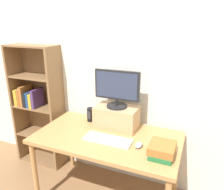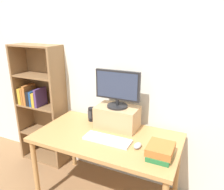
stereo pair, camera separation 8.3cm
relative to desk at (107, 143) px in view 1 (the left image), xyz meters
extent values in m
cube|color=silver|center=(0.00, 0.47, 0.64)|extent=(7.00, 0.08, 2.60)
cube|color=#B7844C|center=(0.00, 0.00, 0.06)|extent=(1.39, 0.76, 0.04)
cylinder|color=#B7844C|center=(-0.64, -0.33, -0.31)|extent=(0.05, 0.05, 0.70)
cylinder|color=#B7844C|center=(-0.64, 0.33, -0.31)|extent=(0.05, 0.05, 0.70)
cylinder|color=#B7844C|center=(0.64, 0.33, -0.31)|extent=(0.05, 0.05, 0.70)
cube|color=olive|center=(-1.38, 0.29, 0.10)|extent=(0.03, 0.28, 1.53)
cube|color=olive|center=(-0.78, 0.29, 0.10)|extent=(0.03, 0.28, 1.53)
cube|color=olive|center=(-1.08, 0.42, 0.10)|extent=(0.63, 0.01, 1.53)
cube|color=olive|center=(-1.08, 0.29, -0.65)|extent=(0.57, 0.27, 0.02)
cube|color=olive|center=(-1.08, 0.29, -0.27)|extent=(0.57, 0.27, 0.02)
cube|color=olive|center=(-1.08, 0.29, 0.11)|extent=(0.57, 0.27, 0.02)
cube|color=olive|center=(-1.08, 0.29, 0.50)|extent=(0.57, 0.27, 0.02)
cube|color=olive|center=(-1.08, 0.29, 0.86)|extent=(0.57, 0.27, 0.02)
cube|color=gold|center=(-1.31, 0.26, 0.23)|extent=(0.05, 0.20, 0.20)
cube|color=#AD662D|center=(-1.27, 0.26, 0.23)|extent=(0.03, 0.20, 0.21)
cube|color=#AD662D|center=(-1.23, 0.26, 0.25)|extent=(0.04, 0.20, 0.25)
cube|color=black|center=(-1.18, 0.26, 0.22)|extent=(0.05, 0.20, 0.18)
cube|color=navy|center=(-1.13, 0.26, 0.22)|extent=(0.03, 0.20, 0.19)
cube|color=gold|center=(-1.09, 0.26, 0.21)|extent=(0.04, 0.20, 0.18)
cube|color=#4C336B|center=(-1.05, 0.26, 0.24)|extent=(0.03, 0.20, 0.23)
cube|color=tan|center=(0.01, 0.21, 0.19)|extent=(0.43, 0.27, 0.23)
cylinder|color=black|center=(0.01, 0.21, 0.31)|extent=(0.21, 0.21, 0.02)
cylinder|color=black|center=(0.01, 0.21, 0.35)|extent=(0.03, 0.03, 0.06)
cube|color=black|center=(0.01, 0.21, 0.53)|extent=(0.46, 0.04, 0.29)
cube|color=#2D3851|center=(0.01, 0.19, 0.53)|extent=(0.43, 0.00, 0.26)
cube|color=silver|center=(0.04, -0.08, 0.09)|extent=(0.45, 0.16, 0.02)
cube|color=white|center=(0.04, -0.08, 0.10)|extent=(0.42, 0.14, 0.00)
ellipsoid|color=#99999E|center=(0.33, -0.07, 0.09)|extent=(0.06, 0.10, 0.04)
cube|color=#236B38|center=(0.55, -0.13, 0.10)|extent=(0.18, 0.24, 0.04)
cube|color=#AD662D|center=(0.55, -0.12, 0.15)|extent=(0.21, 0.23, 0.06)
cylinder|color=black|center=(-0.31, 0.24, 0.15)|extent=(0.08, 0.08, 0.15)
cube|color=#2D2D30|center=(-0.31, 0.20, 0.16)|extent=(0.05, 0.00, 0.09)
camera|label=1|loc=(0.76, -1.71, 1.12)|focal=35.00mm
camera|label=2|loc=(0.84, -1.68, 1.12)|focal=35.00mm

